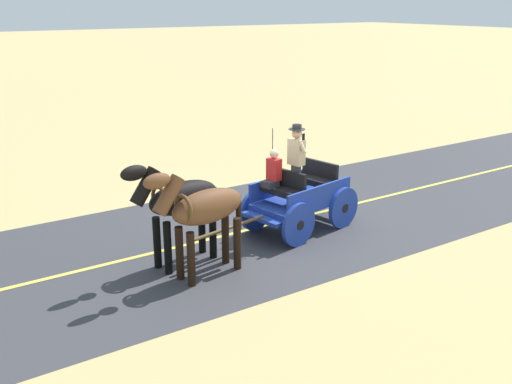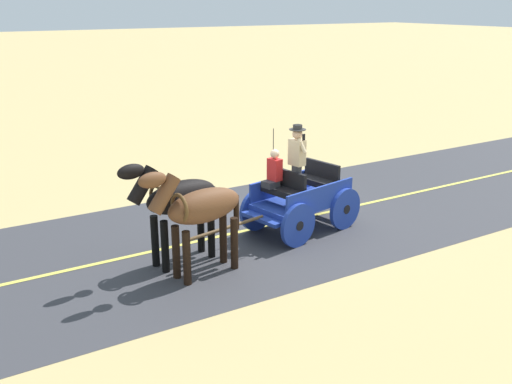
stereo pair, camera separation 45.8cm
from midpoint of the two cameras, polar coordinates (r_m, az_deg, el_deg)
ground_plane at (r=13.93m, az=3.20°, el=-3.04°), size 200.00×200.00×0.00m
road_surface at (r=13.93m, az=3.20°, el=-3.03°), size 6.05×160.00×0.01m
road_centre_stripe at (r=13.93m, az=3.20°, el=-3.01°), size 0.12×160.00×0.00m
horse_drawn_carriage at (r=13.28m, az=5.16°, el=-0.42°), size 1.85×4.51×2.50m
horse_near_side at (r=10.92m, az=-4.28°, el=-1.69°), size 0.77×2.15×2.21m
horse_off_side at (r=11.47m, az=-6.50°, el=-0.78°), size 0.80×2.15×2.21m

